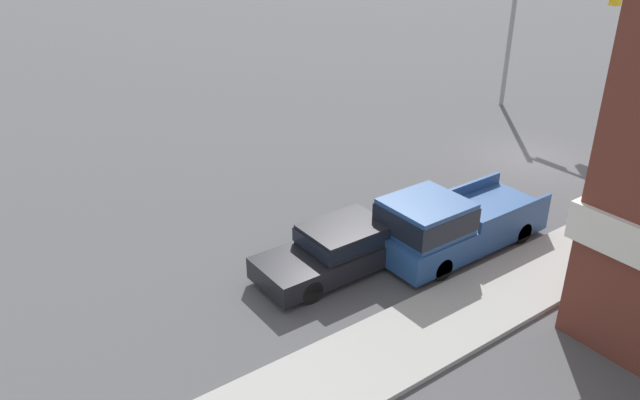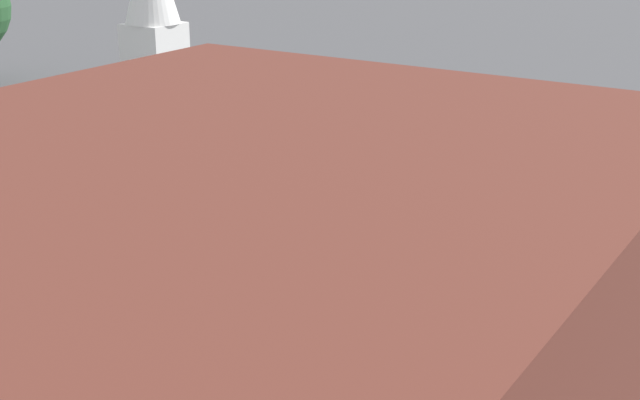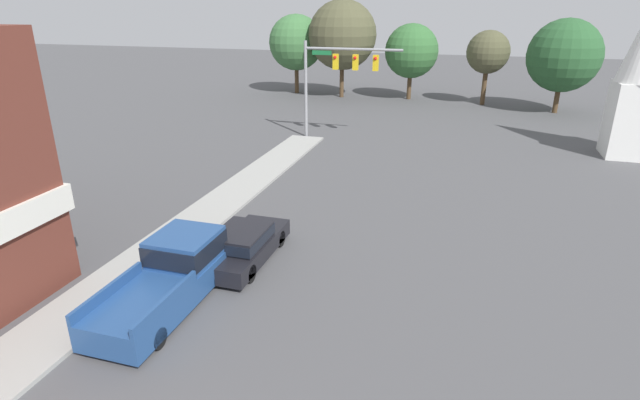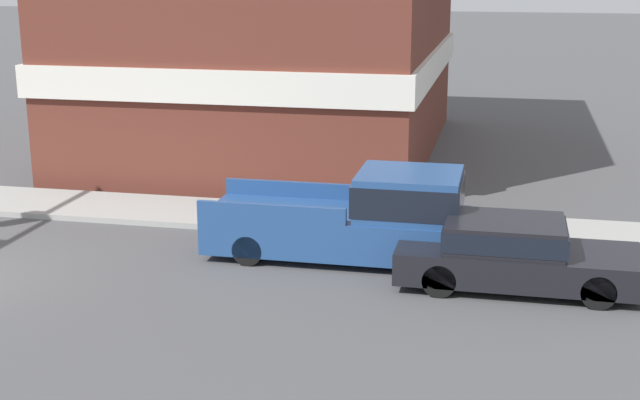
# 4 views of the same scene
# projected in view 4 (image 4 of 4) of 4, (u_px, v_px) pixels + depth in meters

# --- Properties ---
(sidewalk_curb) EXTENTS (2.40, 60.00, 0.14)m
(sidewalk_curb) POSITION_uv_depth(u_px,v_px,m) (73.00, 205.00, 23.40)
(sidewalk_curb) COLOR #9E9E99
(sidewalk_curb) RESTS_ON ground
(car_lead) EXTENTS (1.88, 4.76, 1.38)m
(car_lead) POSITION_uv_depth(u_px,v_px,m) (513.00, 252.00, 17.56)
(car_lead) COLOR black
(car_lead) RESTS_ON ground
(pickup_truck_parked) EXTENTS (2.12, 5.65, 1.98)m
(pickup_truck_parked) POSITION_uv_depth(u_px,v_px,m) (364.00, 216.00, 19.19)
(pickup_truck_parked) COLOR black
(pickup_truck_parked) RESTS_ON ground
(corner_brick_building) EXTENTS (14.01, 11.01, 8.63)m
(corner_brick_building) POSITION_uv_depth(u_px,v_px,m) (274.00, 25.00, 29.73)
(corner_brick_building) COLOR brown
(corner_brick_building) RESTS_ON ground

